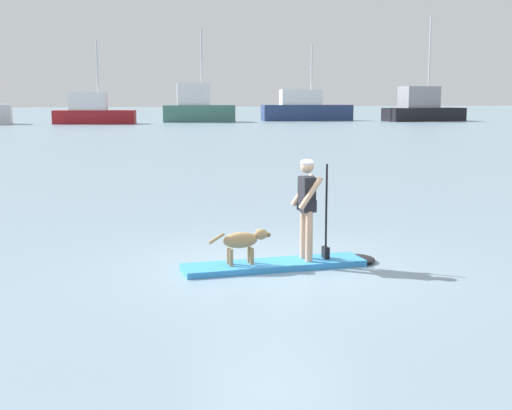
{
  "coord_description": "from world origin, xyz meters",
  "views": [
    {
      "loc": [
        -3.54,
        -10.45,
        2.77
      ],
      "look_at": [
        0.0,
        1.0,
        0.9
      ],
      "focal_mm": 48.29,
      "sensor_mm": 36.0,
      "label": 1
    }
  ],
  "objects_px": {
    "paddleboard": "(287,264)",
    "dog": "(243,241)",
    "moored_boat_starboard": "(305,109)",
    "moored_boat_center": "(422,108)",
    "moored_boat_far_starboard": "(93,112)",
    "moored_boat_far_port": "(197,107)",
    "person_paddler": "(308,202)"
  },
  "relations": [
    {
      "from": "moored_boat_far_starboard",
      "to": "moored_boat_far_port",
      "type": "bearing_deg",
      "value": 12.79
    },
    {
      "from": "person_paddler",
      "to": "dog",
      "type": "bearing_deg",
      "value": 179.32
    },
    {
      "from": "moored_boat_far_port",
      "to": "moored_boat_far_starboard",
      "type": "bearing_deg",
      "value": -167.21
    },
    {
      "from": "moored_boat_far_starboard",
      "to": "moored_boat_starboard",
      "type": "bearing_deg",
      "value": 6.76
    },
    {
      "from": "paddleboard",
      "to": "moored_boat_center",
      "type": "xyz_separation_m",
      "value": [
        39.76,
        62.95,
        1.49
      ]
    },
    {
      "from": "person_paddler",
      "to": "moored_boat_far_port",
      "type": "bearing_deg",
      "value": 79.16
    },
    {
      "from": "moored_boat_far_port",
      "to": "dog",
      "type": "bearing_deg",
      "value": -101.73
    },
    {
      "from": "moored_boat_far_starboard",
      "to": "moored_boat_starboard",
      "type": "xyz_separation_m",
      "value": [
        25.45,
        3.02,
        0.17
      ]
    },
    {
      "from": "dog",
      "to": "moored_boat_starboard",
      "type": "height_order",
      "value": "moored_boat_starboard"
    },
    {
      "from": "paddleboard",
      "to": "moored_boat_starboard",
      "type": "height_order",
      "value": "moored_boat_starboard"
    },
    {
      "from": "moored_boat_center",
      "to": "person_paddler",
      "type": "bearing_deg",
      "value": -122.04
    },
    {
      "from": "dog",
      "to": "moored_boat_far_port",
      "type": "bearing_deg",
      "value": 78.27
    },
    {
      "from": "paddleboard",
      "to": "dog",
      "type": "bearing_deg",
      "value": 179.32
    },
    {
      "from": "moored_boat_starboard",
      "to": "paddleboard",
      "type": "bearing_deg",
      "value": -111.48
    },
    {
      "from": "dog",
      "to": "moored_boat_center",
      "type": "xyz_separation_m",
      "value": [
        40.51,
        62.94,
        1.06
      ]
    },
    {
      "from": "person_paddler",
      "to": "dog",
      "type": "xyz_separation_m",
      "value": [
        -1.1,
        0.01,
        -0.59
      ]
    },
    {
      "from": "moored_boat_starboard",
      "to": "moored_boat_center",
      "type": "relative_size",
      "value": 0.91
    },
    {
      "from": "paddleboard",
      "to": "person_paddler",
      "type": "height_order",
      "value": "person_paddler"
    },
    {
      "from": "dog",
      "to": "moored_boat_center",
      "type": "bearing_deg",
      "value": 57.23
    },
    {
      "from": "moored_boat_far_starboard",
      "to": "moored_boat_far_port",
      "type": "height_order",
      "value": "moored_boat_far_port"
    },
    {
      "from": "moored_boat_far_starboard",
      "to": "moored_boat_far_port",
      "type": "relative_size",
      "value": 0.85
    },
    {
      "from": "person_paddler",
      "to": "moored_boat_center",
      "type": "xyz_separation_m",
      "value": [
        39.41,
        62.95,
        0.47
      ]
    },
    {
      "from": "paddleboard",
      "to": "dog",
      "type": "relative_size",
      "value": 3.17
    },
    {
      "from": "paddleboard",
      "to": "moored_boat_center",
      "type": "relative_size",
      "value": 0.27
    },
    {
      "from": "moored_boat_far_starboard",
      "to": "paddleboard",
      "type": "bearing_deg",
      "value": -91.27
    },
    {
      "from": "paddleboard",
      "to": "moored_boat_far_starboard",
      "type": "xyz_separation_m",
      "value": [
        1.45,
        65.34,
        1.21
      ]
    },
    {
      "from": "moored_boat_far_port",
      "to": "moored_boat_starboard",
      "type": "height_order",
      "value": "moored_boat_far_port"
    },
    {
      "from": "person_paddler",
      "to": "moored_boat_far_starboard",
      "type": "xyz_separation_m",
      "value": [
        1.1,
        65.35,
        0.19
      ]
    },
    {
      "from": "moored_boat_center",
      "to": "moored_boat_starboard",
      "type": "bearing_deg",
      "value": 157.18
    },
    {
      "from": "paddleboard",
      "to": "moored_boat_starboard",
      "type": "xyz_separation_m",
      "value": [
        26.9,
        68.36,
        1.38
      ]
    },
    {
      "from": "moored_boat_far_port",
      "to": "moored_boat_center",
      "type": "relative_size",
      "value": 0.85
    },
    {
      "from": "person_paddler",
      "to": "moored_boat_far_port",
      "type": "distance_m",
      "value": 69.29
    }
  ]
}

